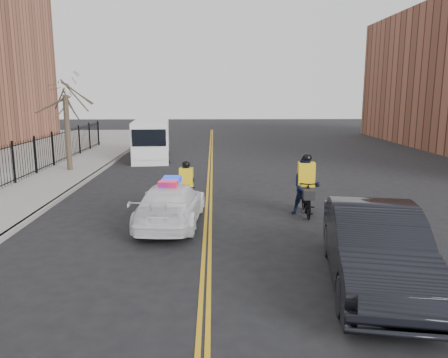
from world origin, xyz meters
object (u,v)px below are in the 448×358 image
police_cruiser (171,204)px  cargo_van (151,141)px  cyclist_far (306,191)px  dark_sedan (375,247)px  cyclist_near (186,193)px

police_cruiser → cargo_van: size_ratio=0.78×
cyclist_far → dark_sedan: bearing=-82.3°
police_cruiser → cyclist_far: cyclist_far is taller
cyclist_near → cyclist_far: (4.22, -0.70, 0.22)m
dark_sedan → cyclist_far: cyclist_far is taller
police_cruiser → cyclist_near: (0.40, 1.74, -0.04)m
dark_sedan → cyclist_far: bearing=103.3°
police_cruiser → dark_sedan: 6.86m
police_cruiser → cyclist_far: size_ratio=2.17×
police_cruiser → dark_sedan: (4.95, -4.75, 0.21)m
police_cruiser → cargo_van: 14.63m
dark_sedan → cyclist_far: (-0.33, 5.79, -0.03)m
dark_sedan → cyclist_near: cyclist_near is taller
cargo_van → police_cruiser: bearing=-85.0°
dark_sedan → cyclist_far: size_ratio=2.45×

